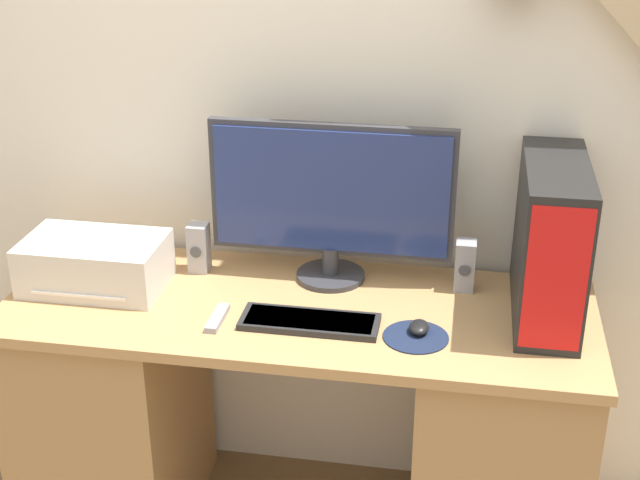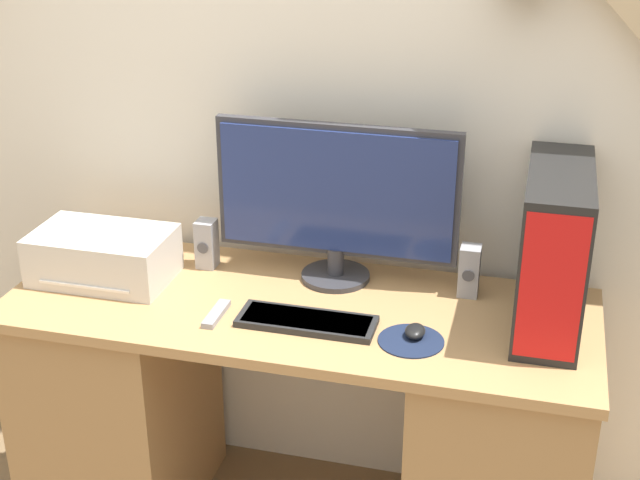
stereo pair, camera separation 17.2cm
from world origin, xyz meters
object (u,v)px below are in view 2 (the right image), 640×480
at_px(printer, 103,256).
at_px(speaker_right, 469,271).
at_px(mouse, 415,331).
at_px(speaker_left, 207,244).
at_px(remote_control, 216,314).
at_px(computer_tower, 553,249).
at_px(monitor, 336,197).
at_px(keyboard, 307,321).

bearing_deg(printer, speaker_right, 8.98).
bearing_deg(mouse, speaker_left, 158.72).
distance_m(speaker_left, remote_control, 0.32).
distance_m(printer, speaker_left, 0.30).
bearing_deg(computer_tower, speaker_right, 154.46).
xyz_separation_m(monitor, computer_tower, (0.59, -0.11, -0.04)).
relative_size(monitor, mouse, 9.57).
xyz_separation_m(mouse, computer_tower, (0.32, 0.17, 0.19)).
relative_size(printer, remote_control, 2.76).
xyz_separation_m(mouse, remote_control, (-0.53, -0.03, -0.01)).
bearing_deg(computer_tower, remote_control, -167.03).
height_order(speaker_left, speaker_right, same).
bearing_deg(printer, mouse, -6.77).
bearing_deg(speaker_right, keyboard, -144.69).
relative_size(keyboard, computer_tower, 0.79).
bearing_deg(speaker_right, speaker_left, -178.98).
xyz_separation_m(monitor, remote_control, (-0.25, -0.30, -0.25)).
height_order(keyboard, mouse, mouse).
distance_m(mouse, printer, 0.93).
xyz_separation_m(printer, speaker_right, (1.03, 0.16, 0.00)).
bearing_deg(speaker_left, remote_control, -64.78).
relative_size(monitor, printer, 1.77).
distance_m(speaker_left, speaker_right, 0.77).
xyz_separation_m(computer_tower, speaker_right, (-0.21, 0.10, -0.14)).
bearing_deg(speaker_right, mouse, -111.29).
xyz_separation_m(monitor, speaker_right, (0.38, -0.00, -0.18)).
height_order(computer_tower, speaker_right, computer_tower).
relative_size(printer, speaker_right, 2.67).
xyz_separation_m(speaker_left, speaker_right, (0.77, 0.01, 0.00)).
height_order(mouse, computer_tower, computer_tower).
distance_m(monitor, computer_tower, 0.61).
bearing_deg(keyboard, monitor, 87.96).
relative_size(computer_tower, speaker_right, 3.16).
height_order(monitor, printer, monitor).
xyz_separation_m(keyboard, speaker_right, (0.39, 0.28, 0.06)).
bearing_deg(computer_tower, keyboard, -163.82).
distance_m(mouse, speaker_left, 0.71).
height_order(mouse, speaker_left, speaker_left).
relative_size(monitor, computer_tower, 1.49).
xyz_separation_m(monitor, keyboard, (-0.01, -0.28, -0.24)).
height_order(computer_tower, speaker_left, computer_tower).
bearing_deg(remote_control, speaker_right, 25.06).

